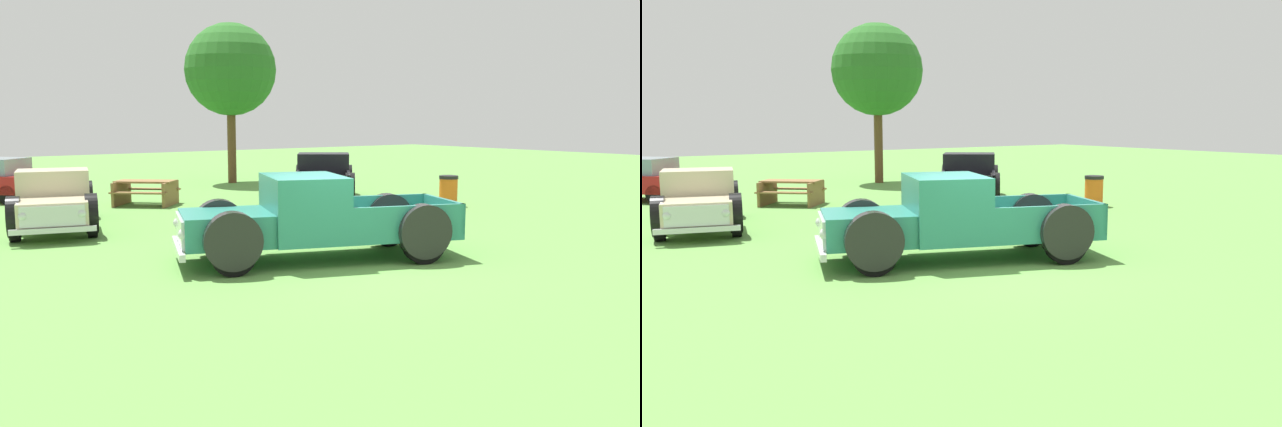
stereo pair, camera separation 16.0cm
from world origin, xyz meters
TOP-DOWN VIEW (x-y plane):
  - ground_plane at (0.00, 0.00)m, footprint 80.00×80.00m
  - pickup_truck_foreground at (-0.39, 0.92)m, footprint 5.70×3.62m
  - pickup_truck_behind_left at (-3.32, 7.26)m, footprint 2.95×5.13m
  - pickup_truck_behind_right at (5.70, 8.51)m, footprint 4.47×5.10m
  - picnic_table at (0.22, 10.47)m, footprint 2.33×2.30m
  - trash_can at (7.78, 4.77)m, footprint 0.59×0.59m
  - oak_tree_east at (5.86, 15.27)m, footprint 3.78×3.78m

SIDE VIEW (x-z plane):
  - ground_plane at x=0.00m, z-range 0.00..0.00m
  - trash_can at x=7.78m, z-range 0.00..0.95m
  - picnic_table at x=0.22m, z-range 0.10..0.88m
  - pickup_truck_behind_left at x=-3.32m, z-range -0.03..1.45m
  - pickup_truck_behind_right at x=5.70m, z-range -0.04..1.51m
  - pickup_truck_foreground at x=-0.39m, z-range -0.04..1.61m
  - oak_tree_east at x=5.86m, z-range 1.38..7.96m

